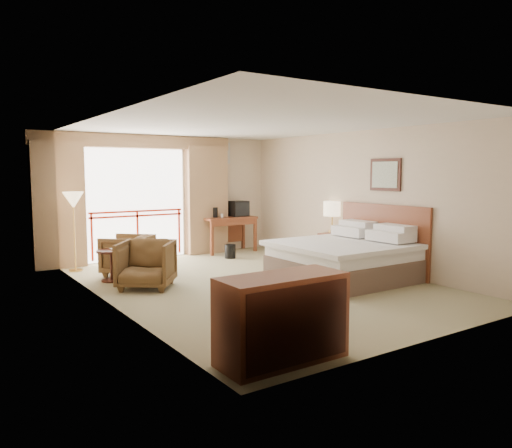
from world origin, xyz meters
TOP-DOWN VIEW (x-y plane):
  - floor at (0.00, 0.00)m, footprint 7.00×7.00m
  - ceiling at (0.00, 0.00)m, footprint 7.00×7.00m
  - wall_back at (0.00, 3.50)m, footprint 5.00×0.00m
  - wall_front at (0.00, -3.50)m, footprint 5.00×0.00m
  - wall_left at (-2.50, 0.00)m, footprint 0.00×7.00m
  - wall_right at (2.50, 0.00)m, footprint 0.00×7.00m
  - balcony_door at (-0.80, 3.48)m, footprint 2.40×0.00m
  - balcony_railing at (-0.80, 3.46)m, footprint 2.09×0.03m
  - curtain_left at (-2.45, 3.35)m, footprint 1.00×0.26m
  - curtain_right at (0.85, 3.35)m, footprint 1.00×0.26m
  - valance at (-0.80, 3.38)m, footprint 4.40×0.22m
  - hvac_vent at (1.30, 3.47)m, footprint 0.50×0.04m
  - bed at (1.50, -0.60)m, footprint 2.13×2.06m
  - headboard at (2.46, -0.60)m, footprint 0.06×2.10m
  - framed_art at (2.47, -0.60)m, footprint 0.04×0.72m
  - nightstand at (2.43, 0.72)m, footprint 0.47×0.55m
  - table_lamp at (2.43, 0.77)m, footprint 0.37×0.37m
  - phone at (2.38, 0.57)m, footprint 0.19×0.15m
  - desk at (1.34, 3.25)m, footprint 1.29×0.62m
  - tv at (1.64, 3.19)m, footprint 0.41×0.33m
  - coffee_maker at (0.99, 3.19)m, footprint 0.12×0.12m
  - cup at (1.14, 3.14)m, footprint 0.08×0.08m
  - wastebasket at (0.92, 2.41)m, footprint 0.27×0.27m
  - armchair_far at (-1.57, 1.94)m, footprint 1.14×1.14m
  - armchair_near at (-1.68, 0.72)m, footprint 1.19×1.20m
  - side_table at (-2.00, 1.54)m, footprint 0.50×0.50m
  - book at (-2.00, 1.54)m, footprint 0.16×0.21m
  - floor_lamp at (-2.29, 2.84)m, footprint 0.39×0.39m
  - dresser at (-1.74, -3.07)m, footprint 1.32×0.56m

SIDE VIEW (x-z plane):
  - floor at x=0.00m, z-range 0.00..0.00m
  - armchair_far at x=-1.57m, z-range -0.37..0.37m
  - armchair_near at x=-1.68m, z-range -0.39..0.39m
  - wastebasket at x=0.92m, z-range 0.00..0.31m
  - nightstand at x=2.43m, z-range 0.00..0.62m
  - bed at x=1.50m, z-range -0.11..0.86m
  - side_table at x=-2.00m, z-range 0.10..0.65m
  - dresser at x=-1.74m, z-range 0.00..0.88m
  - book at x=-2.00m, z-range 0.55..0.56m
  - headboard at x=2.46m, z-range 0.00..1.30m
  - desk at x=1.34m, z-range 0.23..1.07m
  - phone at x=2.38m, z-range 0.62..0.70m
  - balcony_railing at x=-0.80m, z-range 0.30..1.32m
  - cup at x=1.14m, z-range 0.84..0.93m
  - coffee_maker at x=0.99m, z-range 0.84..1.08m
  - tv at x=1.64m, z-range 0.84..1.21m
  - table_lamp at x=2.43m, z-range 0.80..1.45m
  - balcony_door at x=-0.80m, z-range 0.00..2.40m
  - curtain_left at x=-2.45m, z-range 0.00..2.50m
  - curtain_right at x=0.85m, z-range 0.00..2.50m
  - floor_lamp at x=-2.29m, z-range 0.55..2.07m
  - wall_left at x=-2.50m, z-range -2.15..4.85m
  - wall_right at x=2.50m, z-range -2.15..4.85m
  - wall_back at x=0.00m, z-range -1.15..3.85m
  - wall_front at x=0.00m, z-range -1.15..3.85m
  - framed_art at x=2.47m, z-range 1.55..2.15m
  - hvac_vent at x=1.30m, z-range 2.10..2.60m
  - valance at x=-0.80m, z-range 2.41..2.69m
  - ceiling at x=0.00m, z-range 2.70..2.70m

